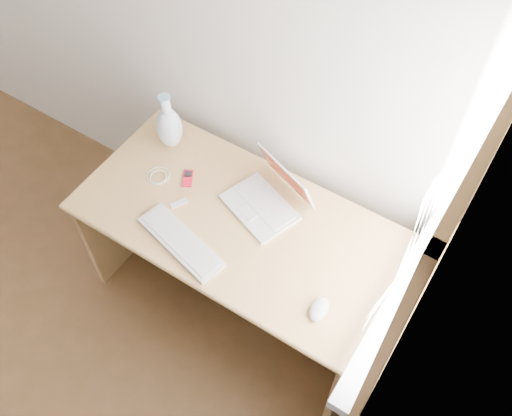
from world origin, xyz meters
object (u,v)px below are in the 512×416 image
Objects in this scene: desk at (248,233)px; vase at (169,126)px; external_keyboard at (181,242)px; laptop at (265,195)px.

desk is 4.61× the size of vase.
desk is 3.14× the size of external_keyboard.
laptop reaches higher than desk.
external_keyboard is (-0.13, -0.31, 0.22)m from desk.
desk is at bearing 80.95° from external_keyboard.
external_keyboard is (-0.18, -0.37, -0.04)m from laptop.
vase reaches higher than laptop.
vase is (-0.37, 0.42, 0.11)m from external_keyboard.
laptop is 0.83× the size of external_keyboard.
laptop is (0.05, 0.06, 0.26)m from desk.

